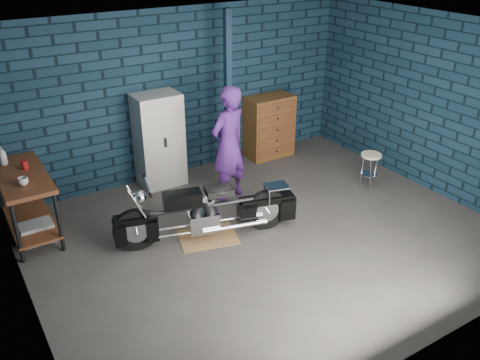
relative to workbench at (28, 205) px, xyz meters
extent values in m
plane|color=#464441|center=(2.68, -1.75, -0.46)|extent=(6.00, 6.00, 0.00)
cube|color=#0F2434|center=(2.68, 0.75, 0.90)|extent=(6.00, 0.02, 2.70)
cube|color=#0F2434|center=(-0.32, -1.75, 0.90)|extent=(0.02, 5.00, 2.70)
cube|color=#0F2434|center=(5.68, -1.75, 0.90)|extent=(0.02, 5.00, 2.70)
cube|color=silver|center=(2.68, -1.75, 2.25)|extent=(6.00, 5.00, 0.02)
cube|color=#112336|center=(3.23, 0.20, 0.90)|extent=(0.10, 0.10, 2.70)
cube|color=brown|center=(0.00, 0.00, 0.00)|extent=(0.60, 1.40, 0.91)
cube|color=olive|center=(1.99, -1.34, -0.45)|extent=(0.89, 0.75, 0.01)
imported|color=#4B1F77|center=(2.81, -0.51, 0.43)|extent=(0.74, 0.59, 1.77)
cube|color=#94989C|center=(0.02, -0.21, -0.32)|extent=(0.42, 0.30, 0.26)
cube|color=beige|center=(2.13, 0.48, 0.30)|extent=(0.70, 0.50, 1.50)
cube|color=brown|center=(4.25, 0.48, 0.10)|extent=(0.84, 0.47, 1.12)
imported|color=beige|center=(-0.03, -0.34, 0.50)|extent=(0.15, 0.15, 0.10)
cylinder|color=maroon|center=(0.08, 0.13, 0.51)|extent=(0.10, 0.10, 0.12)
imported|color=#94989C|center=(-0.13, 0.42, 0.59)|extent=(0.11, 0.11, 0.26)
camera|label=1|loc=(-0.69, -6.49, 3.33)|focal=38.00mm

